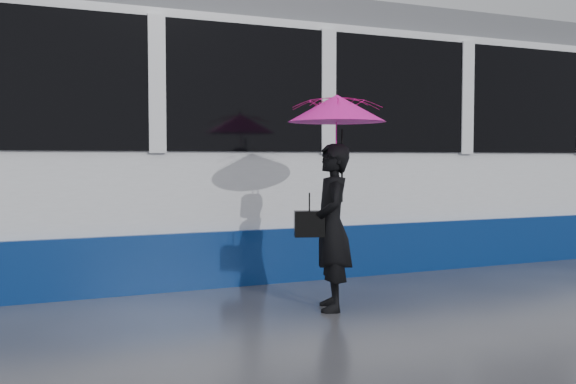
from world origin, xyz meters
name	(u,v)px	position (x,y,z in m)	size (l,w,h in m)	color
ground	(251,314)	(0.00, 0.00, 0.00)	(90.00, 90.00, 0.00)	#2E2E34
rails	(185,269)	(0.00, 2.50, 0.01)	(34.00, 1.51, 0.02)	#3F3D38
tram	(177,141)	(-0.09, 2.50, 1.64)	(26.00, 2.56, 3.35)	white
woman	(332,227)	(0.75, -0.13, 0.78)	(0.57, 0.37, 1.56)	black
umbrella	(337,127)	(0.80, -0.13, 1.71)	(1.17, 1.17, 1.05)	#F0146A
handbag	(309,224)	(0.53, -0.11, 0.82)	(0.30, 0.21, 0.42)	black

